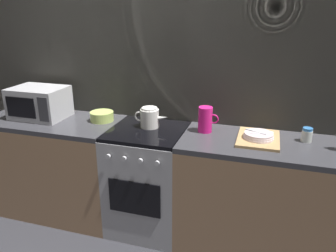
{
  "coord_description": "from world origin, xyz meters",
  "views": [
    {
      "loc": [
        0.89,
        -2.32,
        1.83
      ],
      "look_at": [
        0.18,
        0.0,
        0.95
      ],
      "focal_mm": 35.37,
      "sensor_mm": 36.0,
      "label": 1
    }
  ],
  "objects_px": {
    "mixing_bowl": "(102,116)",
    "spice_jar": "(307,135)",
    "kettle": "(149,118)",
    "pitcher": "(205,119)",
    "dish_pile": "(258,137)",
    "stove_unit": "(148,180)",
    "microwave": "(39,103)"
  },
  "relations": [
    {
      "from": "mixing_bowl",
      "to": "stove_unit",
      "type": "bearing_deg",
      "value": -12.3
    },
    {
      "from": "microwave",
      "to": "dish_pile",
      "type": "distance_m",
      "value": 1.88
    },
    {
      "from": "microwave",
      "to": "dish_pile",
      "type": "xyz_separation_m",
      "value": [
        1.87,
        0.01,
        -0.11
      ]
    },
    {
      "from": "microwave",
      "to": "mixing_bowl",
      "type": "bearing_deg",
      "value": 7.42
    },
    {
      "from": "mixing_bowl",
      "to": "spice_jar",
      "type": "height_order",
      "value": "spice_jar"
    },
    {
      "from": "stove_unit",
      "to": "spice_jar",
      "type": "xyz_separation_m",
      "value": [
        1.2,
        0.11,
        0.5
      ]
    },
    {
      "from": "kettle",
      "to": "dish_pile",
      "type": "height_order",
      "value": "kettle"
    },
    {
      "from": "pitcher",
      "to": "dish_pile",
      "type": "relative_size",
      "value": 0.5
    },
    {
      "from": "dish_pile",
      "to": "kettle",
      "type": "bearing_deg",
      "value": 177.75
    },
    {
      "from": "stove_unit",
      "to": "microwave",
      "type": "distance_m",
      "value": 1.17
    },
    {
      "from": "pitcher",
      "to": "stove_unit",
      "type": "bearing_deg",
      "value": -167.84
    },
    {
      "from": "microwave",
      "to": "stove_unit",
      "type": "bearing_deg",
      "value": -1.39
    },
    {
      "from": "dish_pile",
      "to": "spice_jar",
      "type": "distance_m",
      "value": 0.35
    },
    {
      "from": "stove_unit",
      "to": "mixing_bowl",
      "type": "distance_m",
      "value": 0.67
    },
    {
      "from": "microwave",
      "to": "kettle",
      "type": "relative_size",
      "value": 1.62
    },
    {
      "from": "kettle",
      "to": "pitcher",
      "type": "relative_size",
      "value": 1.42
    },
    {
      "from": "mixing_bowl",
      "to": "microwave",
      "type": "bearing_deg",
      "value": -172.58
    },
    {
      "from": "kettle",
      "to": "spice_jar",
      "type": "distance_m",
      "value": 1.2
    },
    {
      "from": "microwave",
      "to": "mixing_bowl",
      "type": "xyz_separation_m",
      "value": [
        0.56,
        0.07,
        -0.1
      ]
    },
    {
      "from": "kettle",
      "to": "dish_pile",
      "type": "relative_size",
      "value": 0.71
    },
    {
      "from": "kettle",
      "to": "dish_pile",
      "type": "distance_m",
      "value": 0.87
    },
    {
      "from": "stove_unit",
      "to": "mixing_bowl",
      "type": "bearing_deg",
      "value": 167.7
    },
    {
      "from": "stove_unit",
      "to": "pitcher",
      "type": "height_order",
      "value": "pitcher"
    },
    {
      "from": "dish_pile",
      "to": "pitcher",
      "type": "bearing_deg",
      "value": 171.14
    },
    {
      "from": "kettle",
      "to": "pitcher",
      "type": "xyz_separation_m",
      "value": [
        0.45,
        0.03,
        0.02
      ]
    },
    {
      "from": "stove_unit",
      "to": "spice_jar",
      "type": "bearing_deg",
      "value": 5.35
    },
    {
      "from": "microwave",
      "to": "pitcher",
      "type": "relative_size",
      "value": 2.3
    },
    {
      "from": "stove_unit",
      "to": "kettle",
      "type": "height_order",
      "value": "kettle"
    },
    {
      "from": "mixing_bowl",
      "to": "spice_jar",
      "type": "distance_m",
      "value": 1.65
    },
    {
      "from": "stove_unit",
      "to": "dish_pile",
      "type": "xyz_separation_m",
      "value": [
        0.86,
        0.03,
        0.47
      ]
    },
    {
      "from": "microwave",
      "to": "dish_pile",
      "type": "bearing_deg",
      "value": 0.27
    },
    {
      "from": "pitcher",
      "to": "spice_jar",
      "type": "height_order",
      "value": "pitcher"
    }
  ]
}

